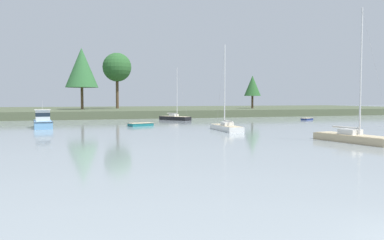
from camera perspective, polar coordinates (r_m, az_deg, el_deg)
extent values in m
cube|color=#4C563D|center=(103.87, -12.35, 1.23)|extent=(173.81, 50.93, 1.59)
cube|color=#196B70|center=(58.34, -7.51, -0.75)|extent=(3.87, 2.72, 0.63)
cube|color=#C6B289|center=(58.32, -7.51, -0.44)|extent=(4.05, 2.89, 0.05)
cube|color=tan|center=(58.32, -7.51, -0.48)|extent=(0.56, 1.33, 0.03)
cube|color=tan|center=(39.14, 22.49, -2.87)|extent=(3.40, 8.27, 1.14)
cube|color=#CCB78E|center=(39.09, 22.50, -2.00)|extent=(3.07, 7.75, 0.04)
cube|color=silver|center=(39.33, 22.07, -1.59)|extent=(1.65, 1.96, 0.48)
cylinder|color=silver|center=(38.61, 23.41, 6.46)|extent=(0.16, 0.16, 11.46)
cylinder|color=silver|center=(39.67, 21.47, -1.04)|extent=(0.63, 3.19, 0.13)
cylinder|color=silver|center=(39.67, 21.47, -0.97)|extent=(0.59, 2.88, 0.14)
cylinder|color=#999999|center=(37.60, 25.29, 6.48)|extent=(0.52, 3.19, 11.42)
cube|color=navy|center=(77.92, 16.43, 0.09)|extent=(2.99, 2.38, 0.49)
cube|color=#C6B289|center=(77.91, 16.43, 0.27)|extent=(3.13, 2.52, 0.05)
cube|color=tan|center=(77.91, 16.43, 0.24)|extent=(0.58, 0.98, 0.03)
cube|color=#669ECC|center=(58.06, -20.93, -0.85)|extent=(2.89, 7.42, 1.52)
cone|color=#669ECC|center=(61.68, -21.04, -0.64)|extent=(2.22, 2.20, 2.05)
cube|color=black|center=(58.02, -20.95, -0.13)|extent=(2.99, 7.57, 0.05)
cube|color=silver|center=(58.04, -20.96, 0.64)|extent=(2.04, 2.77, 1.49)
cube|color=#19232D|center=(58.04, -20.97, 0.78)|extent=(2.08, 2.82, 0.54)
cube|color=beige|center=(58.02, -20.98, 1.40)|extent=(2.36, 3.11, 0.06)
cylinder|color=silver|center=(58.00, -20.99, 2.03)|extent=(0.03, 0.03, 1.22)
cube|color=white|center=(49.73, 4.99, -1.43)|extent=(2.15, 7.27, 1.08)
cube|color=#CCB78E|center=(49.69, 4.99, -0.79)|extent=(1.90, 6.83, 0.04)
cube|color=silver|center=(49.34, 5.14, -0.54)|extent=(1.27, 1.63, 0.43)
cylinder|color=silver|center=(50.15, 4.79, 5.11)|extent=(0.14, 0.14, 10.21)
cylinder|color=silver|center=(48.85, 5.36, -0.20)|extent=(0.21, 2.89, 0.12)
cylinder|color=silver|center=(48.85, 5.36, -0.15)|extent=(0.23, 2.60, 0.14)
cylinder|color=#999999|center=(51.50, 4.22, 5.03)|extent=(0.11, 2.90, 10.17)
cube|color=black|center=(74.20, -2.49, 0.06)|extent=(5.06, 6.67, 1.17)
cube|color=#CCB78E|center=(74.17, -2.50, 0.53)|extent=(4.66, 6.21, 0.04)
cube|color=silver|center=(74.39, -2.68, 0.71)|extent=(1.78, 1.87, 0.40)
cylinder|color=silver|center=(73.74, -2.20, 4.09)|extent=(0.13, 0.13, 9.16)
cylinder|color=silver|center=(74.70, -2.94, 0.95)|extent=(1.48, 2.34, 0.11)
cylinder|color=silver|center=(74.70, -2.94, 0.99)|extent=(1.37, 2.13, 0.14)
cylinder|color=#999999|center=(72.84, -1.43, 4.09)|extent=(1.41, 2.30, 9.12)
cylinder|color=brown|center=(95.13, -15.75, 4.09)|extent=(0.62, 0.62, 8.56)
cone|color=#336B38|center=(95.39, -15.80, 7.37)|extent=(7.54, 7.54, 9.21)
cylinder|color=brown|center=(101.86, -10.85, 4.16)|extent=(0.73, 0.73, 8.88)
sphere|color=#2D602D|center=(102.16, -10.88, 7.57)|extent=(7.30, 7.30, 7.30)
cylinder|color=brown|center=(102.65, 8.80, 3.19)|extent=(0.55, 0.55, 5.37)
cone|color=#2D602D|center=(102.71, 8.82, 4.97)|extent=(4.29, 4.29, 5.24)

